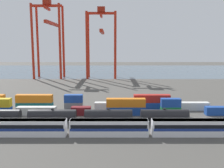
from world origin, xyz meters
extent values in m
plane|color=#4C4944|center=(0.00, 40.00, 0.00)|extent=(420.00, 420.00, 0.00)
cube|color=#475B6B|center=(0.00, 140.70, 0.00)|extent=(400.00, 110.00, 0.01)
cube|color=silver|center=(-10.63, -18.45, 1.95)|extent=(18.79, 3.10, 3.90)
cube|color=navy|center=(-10.63, -18.45, 1.85)|extent=(18.41, 3.14, 0.64)
cube|color=black|center=(-10.63, -18.45, 2.63)|extent=(18.03, 3.13, 0.90)
cube|color=slate|center=(-10.63, -18.45, 3.72)|extent=(18.60, 2.85, 0.36)
cube|color=silver|center=(9.06, -18.45, 1.95)|extent=(18.79, 3.10, 3.90)
cube|color=navy|center=(9.06, -18.45, 1.85)|extent=(18.41, 3.14, 0.64)
cube|color=black|center=(9.06, -18.45, 2.63)|extent=(18.03, 3.13, 0.90)
cube|color=slate|center=(9.06, -18.45, 3.72)|extent=(18.60, 2.85, 0.36)
cube|color=silver|center=(28.74, -18.45, 1.95)|extent=(18.79, 3.10, 3.90)
cube|color=navy|center=(28.74, -18.45, 1.85)|extent=(18.41, 3.14, 0.64)
cube|color=black|center=(28.74, -18.45, 2.63)|extent=(18.03, 3.13, 0.90)
cube|color=slate|center=(28.74, -18.45, 3.72)|extent=(18.60, 2.85, 0.36)
cube|color=#232326|center=(-6.70, -9.02, 0.55)|extent=(13.14, 2.50, 1.10)
cylinder|color=black|center=(-6.70, -9.02, 2.55)|extent=(13.14, 2.91, 2.91)
cylinder|color=black|center=(-6.70, -9.02, 4.19)|extent=(0.70, 0.70, 0.36)
cube|color=#232326|center=(8.78, -9.02, 0.55)|extent=(13.14, 2.50, 1.10)
cylinder|color=black|center=(8.78, -9.02, 2.55)|extent=(13.14, 2.91, 2.91)
cylinder|color=black|center=(8.78, -9.02, 4.19)|extent=(0.70, 0.70, 0.36)
cube|color=#232326|center=(24.26, -9.02, 0.55)|extent=(13.14, 2.50, 1.10)
cylinder|color=black|center=(24.26, -9.02, 2.55)|extent=(13.14, 2.91, 2.91)
cylinder|color=black|center=(24.26, -9.02, 4.19)|extent=(0.70, 0.70, 0.36)
cube|color=silver|center=(-13.80, 0.12, 1.30)|extent=(12.10, 2.44, 2.60)
cube|color=maroon|center=(0.14, 0.12, 1.30)|extent=(6.04, 2.44, 2.60)
cube|color=#1C4299|center=(14.09, 0.12, 1.30)|extent=(12.10, 2.44, 2.60)
cube|color=orange|center=(14.09, 0.12, 3.90)|extent=(12.10, 2.44, 2.60)
cube|color=#197538|center=(28.03, 0.12, 1.30)|extent=(6.04, 2.44, 2.60)
cube|color=#1C4299|center=(28.03, 0.12, 3.90)|extent=(6.04, 2.44, 2.60)
cube|color=#1C4299|center=(41.97, 0.12, 1.30)|extent=(6.04, 2.44, 2.60)
cube|color=#146066|center=(-16.20, 6.36, 1.30)|extent=(12.10, 2.44, 2.60)
cube|color=orange|center=(-16.20, 6.36, 3.90)|extent=(12.10, 2.44, 2.60)
cube|color=slate|center=(-3.09, 6.36, 1.30)|extent=(6.04, 2.44, 2.60)
cube|color=#1C4299|center=(-3.09, 6.36, 3.90)|extent=(6.04, 2.44, 2.60)
cube|color=silver|center=(10.01, 6.36, 1.30)|extent=(12.10, 2.44, 2.60)
cube|color=#1C4299|center=(23.12, 6.36, 1.30)|extent=(12.10, 2.44, 2.60)
cube|color=#AD211C|center=(23.12, 6.36, 3.90)|extent=(12.10, 2.44, 2.60)
cube|color=silver|center=(36.23, 6.36, 1.30)|extent=(12.10, 2.44, 2.60)
cylinder|color=red|center=(-40.24, 86.04, 23.55)|extent=(1.50, 1.50, 47.09)
cylinder|color=red|center=(-22.97, 86.04, 23.55)|extent=(1.50, 1.50, 47.09)
cylinder|color=red|center=(-40.24, 97.58, 23.55)|extent=(1.50, 1.50, 47.09)
cylinder|color=red|center=(-22.97, 97.58, 23.55)|extent=(1.50, 1.50, 47.09)
cube|color=red|center=(-31.61, 91.81, 46.29)|extent=(18.87, 1.20, 1.60)
cube|color=red|center=(-31.61, 91.81, 44.69)|extent=(1.20, 13.15, 1.60)
cube|color=red|center=(-31.61, 106.30, 36.18)|extent=(2.00, 41.40, 2.00)
cube|color=maroon|center=(-31.61, 91.81, 48.69)|extent=(4.80, 4.00, 3.20)
cylinder|color=red|center=(-6.11, 86.72, 21.23)|extent=(1.50, 1.50, 42.45)
cylinder|color=red|center=(11.87, 86.72, 21.23)|extent=(1.50, 1.50, 42.45)
cylinder|color=red|center=(-6.11, 96.89, 21.23)|extent=(1.50, 1.50, 42.45)
cylinder|color=red|center=(11.87, 96.89, 21.23)|extent=(1.50, 1.50, 42.45)
cube|color=red|center=(2.88, 91.81, 41.65)|extent=(19.58, 1.20, 1.60)
cube|color=red|center=(2.88, 91.81, 40.05)|extent=(1.20, 11.77, 1.60)
cube|color=red|center=(2.88, 105.26, 30.66)|extent=(2.00, 38.43, 2.00)
cube|color=maroon|center=(2.88, 91.81, 44.05)|extent=(4.80, 4.00, 3.20)
camera|label=1|loc=(9.78, -78.33, 21.66)|focal=41.48mm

